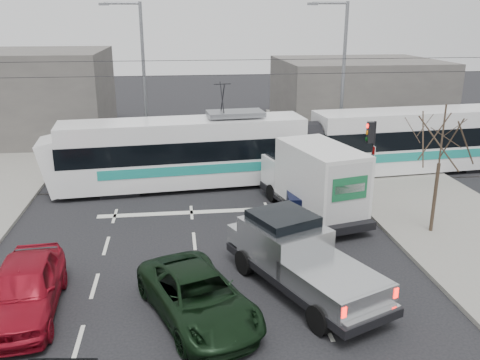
{
  "coord_description": "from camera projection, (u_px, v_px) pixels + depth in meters",
  "views": [
    {
      "loc": [
        -2.19,
        -14.86,
        8.22
      ],
      "look_at": [
        0.3,
        4.81,
        1.8
      ],
      "focal_mm": 38.0,
      "sensor_mm": 36.0,
      "label": 1
    }
  ],
  "objects": [
    {
      "name": "bare_tree",
      "position": [
        442.0,
        141.0,
        18.91
      ],
      "size": [
        2.4,
        2.4,
        5.0
      ],
      "color": "#47382B",
      "rests_on": "ground"
    },
    {
      "name": "rails",
      "position": [
        222.0,
        182.0,
        26.25
      ],
      "size": [
        60.0,
        1.6,
        0.03
      ],
      "primitive_type": "cube",
      "color": "#33302D",
      "rests_on": "ground"
    },
    {
      "name": "ground",
      "position": [
        249.0,
        276.0,
        16.81
      ],
      "size": [
        120.0,
        120.0,
        0.0
      ],
      "primitive_type": "plane",
      "color": "black",
      "rests_on": "ground"
    },
    {
      "name": "green_car",
      "position": [
        198.0,
        297.0,
        14.29
      ],
      "size": [
        3.87,
        5.42,
        1.37
      ],
      "primitive_type": "imported",
      "rotation": [
        0.0,
        0.0,
        0.36
      ],
      "color": "black",
      "rests_on": "ground"
    },
    {
      "name": "street_lamp_far",
      "position": [
        141.0,
        71.0,
        29.84
      ],
      "size": [
        2.38,
        0.25,
        9.0
      ],
      "color": "slate",
      "rests_on": "ground"
    },
    {
      "name": "street_lamp_near",
      "position": [
        340.0,
        72.0,
        29.33
      ],
      "size": [
        2.38,
        0.25,
        9.0
      ],
      "color": "slate",
      "rests_on": "ground"
    },
    {
      "name": "silver_pickup",
      "position": [
        297.0,
        255.0,
        15.86
      ],
      "size": [
        4.34,
        6.44,
        2.23
      ],
      "rotation": [
        0.0,
        0.0,
        0.41
      ],
      "color": "black",
      "rests_on": "ground"
    },
    {
      "name": "tram",
      "position": [
        308.0,
        145.0,
        26.41
      ],
      "size": [
        25.05,
        4.75,
        5.09
      ],
      "rotation": [
        0.0,
        0.0,
        0.09
      ],
      "color": "white",
      "rests_on": "ground"
    },
    {
      "name": "building_left",
      "position": [
        3.0,
        95.0,
        34.98
      ],
      "size": [
        14.0,
        10.0,
        6.0
      ],
      "primitive_type": "cube",
      "color": "#645F5A",
      "rests_on": "ground"
    },
    {
      "name": "traffic_signal",
      "position": [
        371.0,
        143.0,
        22.88
      ],
      "size": [
        0.44,
        0.44,
        3.6
      ],
      "color": "black",
      "rests_on": "ground"
    },
    {
      "name": "box_truck",
      "position": [
        314.0,
        180.0,
        21.6
      ],
      "size": [
        3.63,
        6.65,
        3.16
      ],
      "rotation": [
        0.0,
        0.0,
        0.24
      ],
      "color": "black",
      "rests_on": "ground"
    },
    {
      "name": "catenary",
      "position": [
        221.0,
        108.0,
        25.06
      ],
      "size": [
        60.0,
        0.2,
        7.0
      ],
      "color": "black",
      "rests_on": "ground"
    },
    {
      "name": "building_right",
      "position": [
        356.0,
        92.0,
        40.13
      ],
      "size": [
        12.0,
        10.0,
        5.0
      ],
      "primitive_type": "cube",
      "color": "#645F5A",
      "rests_on": "ground"
    },
    {
      "name": "red_car",
      "position": [
        24.0,
        288.0,
        14.48
      ],
      "size": [
        2.21,
        4.86,
        1.62
      ],
      "primitive_type": "imported",
      "rotation": [
        0.0,
        0.0,
        0.07
      ],
      "color": "maroon",
      "rests_on": "ground"
    },
    {
      "name": "navy_pickup",
      "position": [
        303.0,
        186.0,
        22.76
      ],
      "size": [
        2.23,
        4.66,
        1.89
      ],
      "rotation": [
        0.0,
        0.0,
        -0.14
      ],
      "color": "black",
      "rests_on": "ground"
    }
  ]
}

